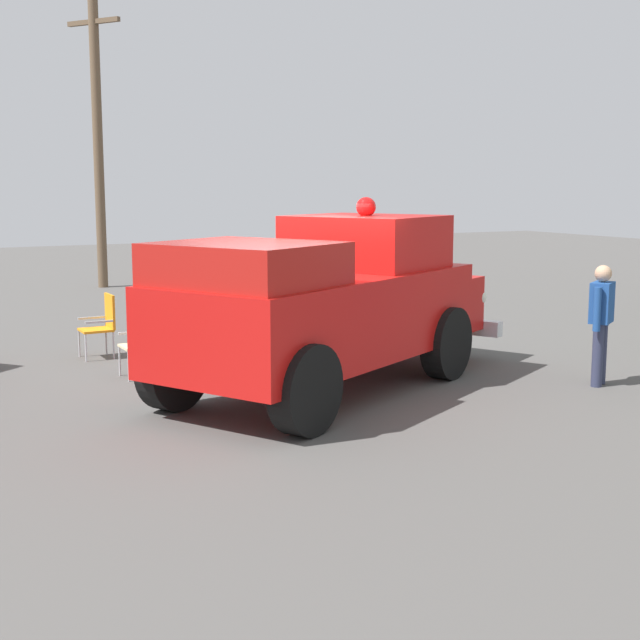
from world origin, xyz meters
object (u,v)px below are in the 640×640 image
(lawn_chair_by_car, at_px, (146,336))
(lawn_chair_spare, at_px, (103,321))
(utility_pole, at_px, (98,140))
(spectator_standing, at_px, (601,317))
(traffic_cone, at_px, (449,344))
(vintage_fire_truck, at_px, (330,303))

(lawn_chair_by_car, relative_size, lawn_chair_spare, 1.00)
(lawn_chair_by_car, distance_m, utility_pole, 12.11)
(lawn_chair_spare, xyz_separation_m, spectator_standing, (5.57, -5.21, 0.37))
(spectator_standing, distance_m, utility_pole, 15.52)
(lawn_chair_spare, distance_m, utility_pole, 10.55)
(utility_pole, bearing_deg, traffic_cone, -80.44)
(spectator_standing, relative_size, traffic_cone, 2.64)
(vintage_fire_truck, bearing_deg, traffic_cone, 15.73)
(lawn_chair_spare, bearing_deg, utility_pole, 75.68)
(vintage_fire_truck, bearing_deg, lawn_chair_by_car, 134.30)
(lawn_chair_spare, xyz_separation_m, utility_pole, (2.48, 9.71, 3.30))
(vintage_fire_truck, relative_size, utility_pole, 0.84)
(spectator_standing, bearing_deg, traffic_cone, 113.20)
(spectator_standing, xyz_separation_m, traffic_cone, (-0.95, 2.21, -0.66))
(spectator_standing, distance_m, traffic_cone, 2.49)
(spectator_standing, bearing_deg, vintage_fire_truck, 156.30)
(vintage_fire_truck, height_order, utility_pole, utility_pole)
(spectator_standing, height_order, traffic_cone, spectator_standing)
(vintage_fire_truck, distance_m, spectator_standing, 3.76)
(lawn_chair_by_car, height_order, lawn_chair_spare, same)
(vintage_fire_truck, xyz_separation_m, lawn_chair_by_car, (-1.94, 1.99, -0.61))
(lawn_chair_by_car, relative_size, traffic_cone, 1.61)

